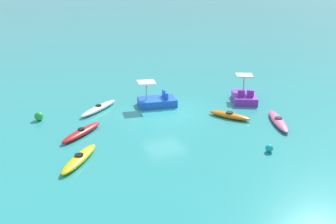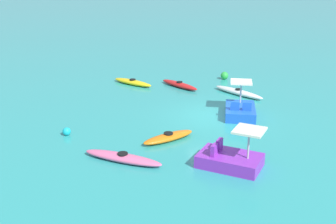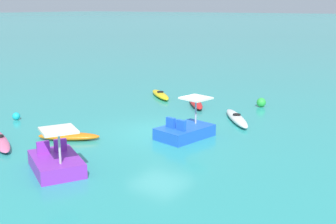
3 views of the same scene
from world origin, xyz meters
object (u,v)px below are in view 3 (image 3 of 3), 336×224
Objects in this scene: kayak_red at (196,103)px; buoy_green at (261,102)px; kayak_yellow at (160,95)px; kayak_orange at (69,136)px; buoy_cyan at (16,116)px; kayak_white at (237,118)px; pedal_boat_blue at (185,130)px; pedal_boat_purple at (56,162)px.

buoy_green reaches higher than kayak_red.
kayak_yellow is 9.53m from kayak_orange.
kayak_white is at bearing -56.65° from buoy_cyan.
kayak_orange is 0.97× the size of pedal_boat_blue.
pedal_boat_blue is 6.92× the size of buoy_cyan.
pedal_boat_purple is (-11.29, -1.25, 0.17)m from kayak_red.
kayak_orange is at bearing 146.60° from kayak_white.
buoy_cyan is (-6.02, 9.15, 0.03)m from kayak_white.
kayak_white is 3.63m from buoy_green.
pedal_boat_purple is (-12.00, -4.25, 0.17)m from kayak_yellow.
kayak_orange is 3.54m from pedal_boat_purple.
pedal_boat_blue reaches higher than buoy_cyan.
buoy_cyan reaches higher than kayak_white.
kayak_yellow is 0.98× the size of pedal_boat_purple.
pedal_boat_blue is at bearing -74.78° from buoy_cyan.
kayak_yellow is 6.92m from kayak_white.
kayak_orange is at bearing 40.67° from pedal_boat_purple.
kayak_red is 9.68m from buoy_cyan.
buoy_green is at bearing -8.40° from pedal_boat_purple.
buoy_green reaches higher than kayak_orange.
kayak_orange is (-9.32, -1.95, 0.00)m from kayak_yellow.
pedal_boat_purple reaches higher than buoy_green.
kayak_red is 3.88m from kayak_white.
pedal_boat_blue reaches higher than kayak_red.
buoy_cyan is at bearing 80.30° from kayak_orange.
kayak_orange is 6.71× the size of buoy_cyan.
kayak_white is 3.77m from pedal_boat_blue.
kayak_red is 1.07× the size of kayak_orange.
kayak_orange is at bearing -99.70° from buoy_cyan.
kayak_red is at bearing -36.19° from buoy_cyan.
pedal_boat_purple is at bearing -160.49° from kayak_yellow.
buoy_green is at bearing -79.77° from kayak_yellow.
kayak_yellow is 8.95m from buoy_cyan.
kayak_yellow is at bearing -17.61° from buoy_cyan.
kayak_white is 9.75m from pedal_boat_purple.
pedal_boat_blue is 5.10× the size of buoy_green.
buoy_cyan reaches higher than kayak_orange.
kayak_orange is 4.94× the size of buoy_green.
buoy_green is (10.44, -4.24, 0.10)m from kayak_orange.
kayak_yellow is at bearing 76.59° from kayak_red.
kayak_red is 1.04× the size of pedal_boat_blue.
kayak_white is (-1.79, -3.44, -0.00)m from kayak_red.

